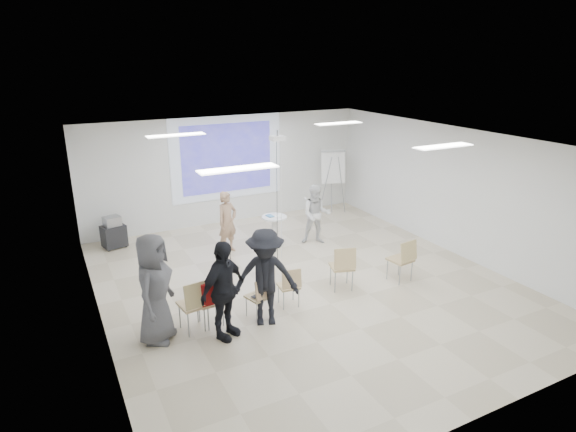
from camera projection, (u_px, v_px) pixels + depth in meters
name	position (u px, v px, depth m)	size (l,w,h in m)	color
floor	(305.00, 285.00, 10.11)	(8.00, 9.00, 0.10)	beige
ceiling	(307.00, 138.00, 9.13)	(8.00, 9.00, 0.10)	white
wall_back	(227.00, 170.00, 13.45)	(8.00, 0.10, 3.00)	silver
wall_left	(90.00, 251.00, 7.86)	(0.10, 9.00, 3.00)	silver
wall_right	(455.00, 191.00, 11.37)	(0.10, 9.00, 3.00)	silver
projection_halo	(227.00, 158.00, 13.29)	(3.20, 0.01, 2.30)	silver
projection_image	(227.00, 158.00, 13.28)	(2.60, 0.01, 1.90)	#3B37BE
pedestal_table	(274.00, 229.00, 12.01)	(0.70, 0.70, 0.78)	silver
player_left	(227.00, 218.00, 11.45)	(0.62, 0.42, 1.71)	tan
player_right	(316.00, 211.00, 12.01)	(0.81, 0.65, 1.67)	white
controller_left	(230.00, 204.00, 11.66)	(0.04, 0.12, 0.04)	white
controller_right	(305.00, 199.00, 12.05)	(0.04, 0.13, 0.04)	silver
chair_far_left	(195.00, 302.00, 8.15)	(0.52, 0.55, 0.97)	tan
chair_left_mid	(211.00, 299.00, 8.33)	(0.45, 0.48, 0.91)	tan
chair_left_inner	(260.00, 294.00, 8.61)	(0.47, 0.49, 0.81)	tan
chair_center	(290.00, 284.00, 9.01)	(0.42, 0.45, 0.80)	tan
chair_right_inner	(343.00, 264.00, 9.63)	(0.56, 0.59, 0.95)	tan
chair_right_far	(403.00, 257.00, 9.99)	(0.49, 0.52, 0.94)	tan
red_jacket	(213.00, 293.00, 8.15)	(0.42, 0.10, 0.40)	maroon
laptop	(257.00, 295.00, 8.69)	(0.30, 0.22, 0.02)	black
audience_left	(223.00, 284.00, 7.87)	(1.15, 0.69, 1.98)	black
audience_mid	(265.00, 271.00, 8.29)	(1.30, 0.71, 2.01)	black
audience_outer	(154.00, 282.00, 7.78)	(1.03, 0.68, 2.11)	#545459
flipchart_easel	(333.00, 167.00, 14.12)	(0.79, 0.62, 1.92)	gray
av_cart	(114.00, 233.00, 11.87)	(0.62, 0.54, 0.80)	black
ceiling_projector	(278.00, 144.00, 10.54)	(0.30, 0.25, 3.00)	white
fluor_panel_nw	(176.00, 135.00, 9.97)	(1.20, 0.30, 0.02)	white
fluor_panel_ne	(338.00, 123.00, 11.70)	(1.20, 0.30, 0.02)	white
fluor_panel_sw	(238.00, 169.00, 7.02)	(1.20, 0.30, 0.02)	white
fluor_panel_se	(443.00, 146.00, 8.75)	(1.20, 0.30, 0.02)	white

